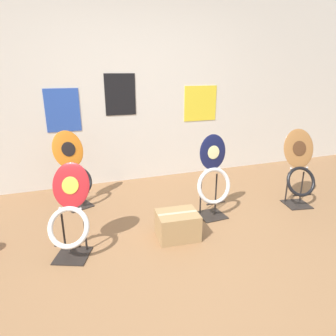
{
  "coord_description": "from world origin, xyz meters",
  "views": [
    {
      "loc": [
        -0.97,
        -1.9,
        1.56
      ],
      "look_at": [
        0.06,
        0.97,
        0.55
      ],
      "focal_mm": 32.0,
      "sensor_mm": 36.0,
      "label": 1
    }
  ],
  "objects_px": {
    "toilet_seat_display_crimson_swirl": "(70,215)",
    "toilet_seat_display_orange_sun": "(73,170)",
    "storage_box": "(177,225)",
    "toilet_seat_display_navy_moon": "(213,179)",
    "toilet_seat_display_woodgrain": "(299,169)"
  },
  "relations": [
    {
      "from": "toilet_seat_display_orange_sun",
      "to": "storage_box",
      "type": "xyz_separation_m",
      "value": [
        0.88,
        -1.09,
        -0.31
      ]
    },
    {
      "from": "toilet_seat_display_orange_sun",
      "to": "toilet_seat_display_woodgrain",
      "type": "bearing_deg",
      "value": -18.86
    },
    {
      "from": "toilet_seat_display_crimson_swirl",
      "to": "storage_box",
      "type": "height_order",
      "value": "toilet_seat_display_crimson_swirl"
    },
    {
      "from": "toilet_seat_display_crimson_swirl",
      "to": "storage_box",
      "type": "relative_size",
      "value": 1.94
    },
    {
      "from": "toilet_seat_display_navy_moon",
      "to": "toilet_seat_display_orange_sun",
      "type": "bearing_deg",
      "value": 150.11
    },
    {
      "from": "toilet_seat_display_orange_sun",
      "to": "toilet_seat_display_navy_moon",
      "type": "bearing_deg",
      "value": -29.89
    },
    {
      "from": "toilet_seat_display_navy_moon",
      "to": "toilet_seat_display_crimson_swirl",
      "type": "height_order",
      "value": "toilet_seat_display_navy_moon"
    },
    {
      "from": "storage_box",
      "to": "toilet_seat_display_orange_sun",
      "type": "bearing_deg",
      "value": 128.81
    },
    {
      "from": "toilet_seat_display_navy_moon",
      "to": "storage_box",
      "type": "height_order",
      "value": "toilet_seat_display_navy_moon"
    },
    {
      "from": "toilet_seat_display_crimson_swirl",
      "to": "toilet_seat_display_orange_sun",
      "type": "bearing_deg",
      "value": 85.08
    },
    {
      "from": "toilet_seat_display_woodgrain",
      "to": "toilet_seat_display_crimson_swirl",
      "type": "distance_m",
      "value": 2.61
    },
    {
      "from": "toilet_seat_display_navy_moon",
      "to": "toilet_seat_display_orange_sun",
      "type": "xyz_separation_m",
      "value": [
        -1.4,
        0.81,
        -0.0
      ]
    },
    {
      "from": "toilet_seat_display_woodgrain",
      "to": "toilet_seat_display_crimson_swirl",
      "type": "height_order",
      "value": "toilet_seat_display_woodgrain"
    },
    {
      "from": "toilet_seat_display_navy_moon",
      "to": "toilet_seat_display_woodgrain",
      "type": "xyz_separation_m",
      "value": [
        1.11,
        -0.05,
        0.01
      ]
    },
    {
      "from": "toilet_seat_display_navy_moon",
      "to": "toilet_seat_display_orange_sun",
      "type": "height_order",
      "value": "toilet_seat_display_navy_moon"
    }
  ]
}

